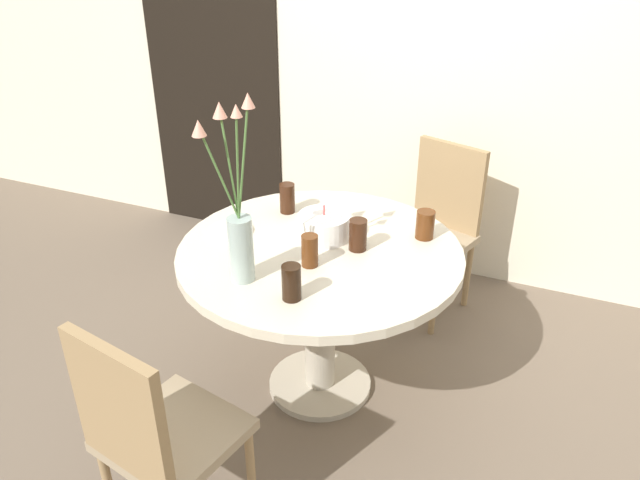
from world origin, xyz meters
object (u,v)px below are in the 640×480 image
object	(u,v)px
chair_near_front	(437,221)
drink_glass_1	(425,225)
chair_left_flank	(153,431)
birthday_cake	(324,226)
side_plate	(230,230)
drink_glass_2	(310,251)
drink_glass_0	(287,198)
drink_glass_3	(358,235)
flower_vase	(238,225)
drink_glass_4	(291,282)

from	to	relation	value
chair_near_front	drink_glass_1	size ratio (longest dim) A/B	7.40
chair_left_flank	birthday_cake	world-z (taller)	chair_left_flank
side_plate	drink_glass_2	distance (m)	0.45
chair_near_front	drink_glass_0	world-z (taller)	chair_near_front
birthday_cake	drink_glass_0	xyz separation A→B (m)	(-0.24, 0.16, 0.02)
drink_glass_0	drink_glass_1	xyz separation A→B (m)	(0.63, 0.00, -0.01)
drink_glass_1	drink_glass_3	world-z (taller)	drink_glass_3
birthday_cake	flower_vase	distance (m)	0.48
flower_vase	chair_left_flank	bearing A→B (deg)	-90.75
side_plate	drink_glass_4	size ratio (longest dim) A/B	1.44
chair_left_flank	drink_glass_0	world-z (taller)	chair_left_flank
birthday_cake	side_plate	xyz separation A→B (m)	(-0.39, -0.10, -0.05)
drink_glass_2	drink_glass_4	size ratio (longest dim) A/B	0.96
side_plate	drink_glass_1	distance (m)	0.82
chair_near_front	chair_left_flank	bearing A→B (deg)	-86.86
side_plate	drink_glass_4	xyz separation A→B (m)	(0.46, -0.36, 0.06)
birthday_cake	drink_glass_4	size ratio (longest dim) A/B	1.63
birthday_cake	chair_near_front	bearing A→B (deg)	68.50
chair_left_flank	drink_glass_3	world-z (taller)	chair_left_flank
chair_left_flank	flower_vase	xyz separation A→B (m)	(0.01, 0.58, 0.45)
side_plate	drink_glass_3	distance (m)	0.56
chair_near_front	side_plate	size ratio (longest dim) A/B	4.65
flower_vase	side_plate	size ratio (longest dim) A/B	3.62
birthday_cake	drink_glass_2	size ratio (longest dim) A/B	1.69
birthday_cake	flower_vase	xyz separation A→B (m)	(-0.16, -0.42, 0.17)
flower_vase	drink_glass_4	world-z (taller)	flower_vase
chair_left_flank	birthday_cake	xyz separation A→B (m)	(0.17, 1.00, 0.28)
drink_glass_3	drink_glass_4	distance (m)	0.43
chair_near_front	drink_glass_2	size ratio (longest dim) A/B	6.95
drink_glass_2	drink_glass_4	world-z (taller)	drink_glass_4
chair_near_front	side_plate	bearing A→B (deg)	-110.08
birthday_cake	side_plate	world-z (taller)	birthday_cake
chair_near_front	birthday_cake	bearing A→B (deg)	-93.46
flower_vase	drink_glass_0	xyz separation A→B (m)	(-0.09, 0.58, -0.15)
drink_glass_0	drink_glass_1	world-z (taller)	drink_glass_0
chair_left_flank	flower_vase	distance (m)	0.74
drink_glass_2	birthday_cake	bearing A→B (deg)	99.06
drink_glass_1	birthday_cake	bearing A→B (deg)	-157.15
flower_vase	drink_glass_1	world-z (taller)	flower_vase
birthday_cake	flower_vase	bearing A→B (deg)	-110.79
flower_vase	drink_glass_4	size ratio (longest dim) A/B	5.22
flower_vase	drink_glass_2	bearing A→B (deg)	43.91
flower_vase	drink_glass_1	size ratio (longest dim) A/B	5.77
chair_near_front	drink_glass_2	distance (m)	1.09
chair_near_front	birthday_cake	world-z (taller)	chair_near_front
drink_glass_1	drink_glass_0	bearing A→B (deg)	-179.89
chair_near_front	drink_glass_0	size ratio (longest dim) A/B	6.59
chair_near_front	chair_left_flank	distance (m)	1.85
chair_near_front	flower_vase	distance (m)	1.36
chair_left_flank	drink_glass_3	xyz separation A→B (m)	(0.33, 0.96, 0.29)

